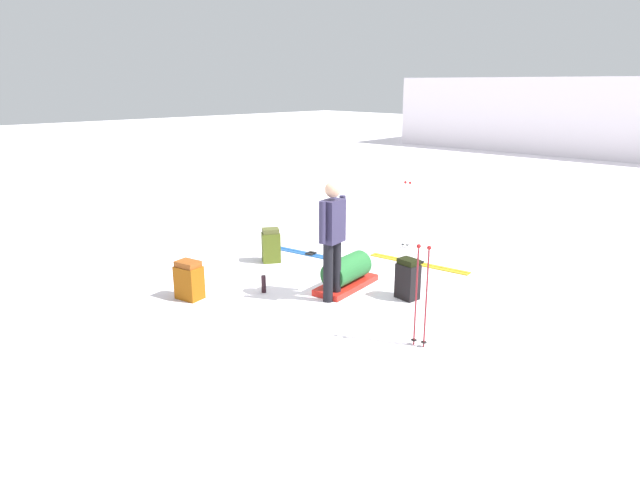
% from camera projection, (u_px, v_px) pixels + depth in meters
% --- Properties ---
extents(ground_plane, '(80.00, 80.00, 0.00)m').
position_uv_depth(ground_plane, '(320.00, 284.00, 8.46)').
color(ground_plane, white).
extents(distant_snow_ridge, '(16.38, 5.84, 3.24)m').
position_uv_depth(distant_snow_ridge, '(587.00, 115.00, 24.26)').
color(distant_snow_ridge, white).
rests_on(distant_snow_ridge, ground_plane).
extents(skier_standing, '(0.27, 0.56, 1.70)m').
position_uv_depth(skier_standing, '(332.00, 235.00, 7.59)').
color(skier_standing, black).
rests_on(skier_standing, ground_plane).
extents(ski_pair_near, '(1.84, 0.54, 0.05)m').
position_uv_depth(ski_pair_near, '(311.00, 254.00, 9.85)').
color(ski_pair_near, '#2158A1').
rests_on(ski_pair_near, ground_plane).
extents(ski_pair_far, '(1.82, 0.47, 0.05)m').
position_uv_depth(ski_pair_far, '(418.00, 263.00, 9.36)').
color(ski_pair_far, gold).
rests_on(ski_pair_far, ground_plane).
extents(backpack_large_dark, '(0.32, 0.25, 0.59)m').
position_uv_depth(backpack_large_dark, '(408.00, 279.00, 7.80)').
color(backpack_large_dark, black).
rests_on(backpack_large_dark, ground_plane).
extents(backpack_bright, '(0.37, 0.39, 0.60)m').
position_uv_depth(backpack_bright, '(271.00, 246.00, 9.41)').
color(backpack_bright, '#475418').
rests_on(backpack_bright, ground_plane).
extents(backpack_small_spare, '(0.41, 0.34, 0.56)m').
position_uv_depth(backpack_small_spare, '(189.00, 280.00, 7.80)').
color(backpack_small_spare, '#8E490B').
rests_on(backpack_small_spare, ground_plane).
extents(ski_poles_planted_near, '(0.16, 0.10, 1.26)m').
position_uv_depth(ski_poles_planted_near, '(406.00, 211.00, 10.11)').
color(ski_poles_planted_near, '#ADB5B6').
rests_on(ski_poles_planted_near, ground_plane).
extents(ski_poles_planted_far, '(0.19, 0.10, 1.24)m').
position_uv_depth(ski_poles_planted_far, '(422.00, 291.00, 6.26)').
color(ski_poles_planted_far, maroon).
rests_on(ski_poles_planted_far, ground_plane).
extents(gear_sled, '(0.64, 1.21, 0.49)m').
position_uv_depth(gear_sled, '(346.00, 273.00, 8.23)').
color(gear_sled, red).
rests_on(gear_sled, ground_plane).
extents(thermos_bottle, '(0.07, 0.07, 0.26)m').
position_uv_depth(thermos_bottle, '(264.00, 284.00, 8.07)').
color(thermos_bottle, black).
rests_on(thermos_bottle, ground_plane).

